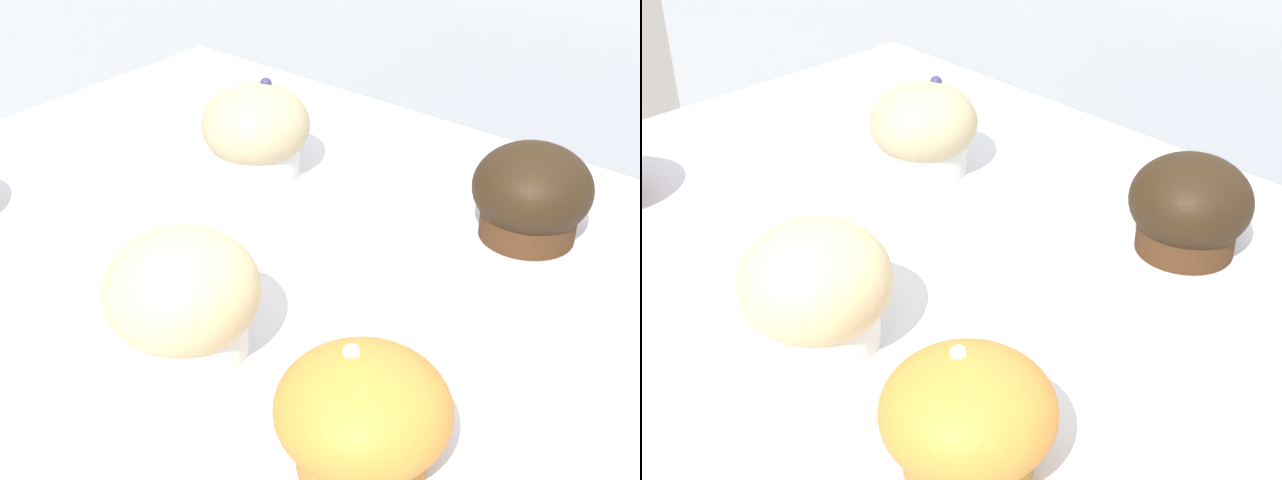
% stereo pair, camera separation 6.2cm
% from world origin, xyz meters
% --- Properties ---
extents(muffin_front_center, '(0.10, 0.10, 0.08)m').
position_xyz_m(muffin_front_center, '(0.07, -0.11, 0.93)').
color(muffin_front_center, '#C28039').
rests_on(muffin_front_center, display_counter).
extents(muffin_back_right, '(0.10, 0.10, 0.08)m').
position_xyz_m(muffin_back_right, '(-0.22, 0.12, 0.93)').
color(muffin_back_right, silver).
rests_on(muffin_back_right, display_counter).
extents(muffin_front_right, '(0.09, 0.09, 0.08)m').
position_xyz_m(muffin_front_right, '(0.02, 0.17, 0.93)').
color(muffin_front_right, '#492B16').
rests_on(muffin_front_right, display_counter).
extents(muffin_back_center, '(0.10, 0.10, 0.09)m').
position_xyz_m(muffin_back_center, '(-0.08, -0.10, 0.93)').
color(muffin_back_center, white).
rests_on(muffin_back_center, display_counter).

